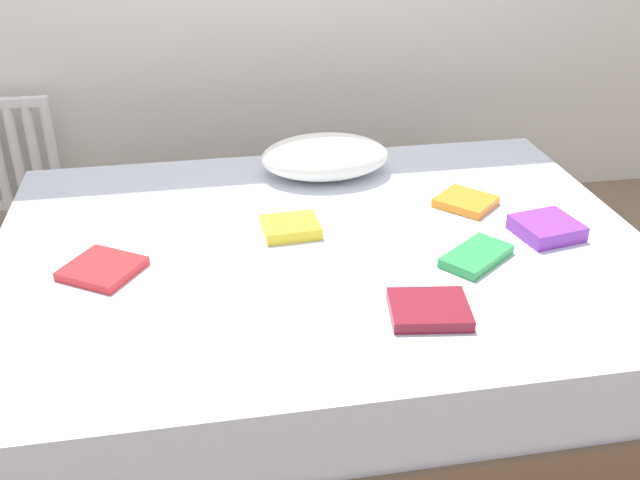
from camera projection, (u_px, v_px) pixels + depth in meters
The scene contains 9 objects.
ground_plane at pixel (323, 373), 2.43m from camera, with size 8.00×8.00×0.00m, color #7F6651.
bed at pixel (323, 311), 2.32m from camera, with size 2.00×1.50×0.50m.
pillow at pixel (325, 156), 2.62m from camera, with size 0.46×0.32×0.14m, color white.
textbook_green at pixel (476, 256), 2.09m from camera, with size 0.22×0.12×0.03m, color green.
textbook_red at pixel (102, 269), 2.03m from camera, with size 0.19×0.18×0.03m, color red.
textbook_maroon at pixel (429, 310), 1.85m from camera, with size 0.20×0.17×0.03m, color maroon.
textbook_yellow at pixel (291, 227), 2.24m from camera, with size 0.17×0.14×0.04m, color yellow.
textbook_orange at pixel (466, 202), 2.41m from camera, with size 0.17×0.16×0.03m, color orange.
textbook_purple at pixel (547, 228), 2.22m from camera, with size 0.18×0.17×0.05m, color purple.
Camera 1 is at (-0.35, -1.89, 1.55)m, focal length 40.74 mm.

